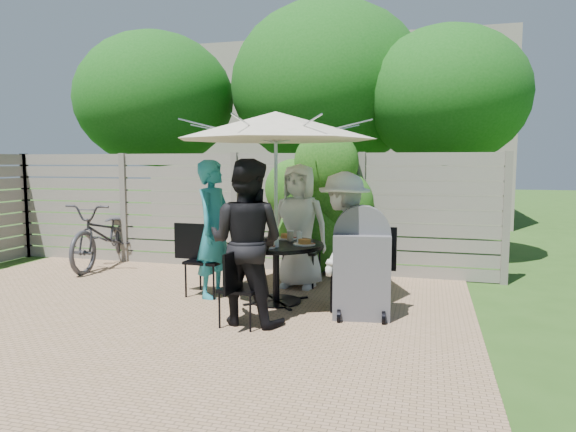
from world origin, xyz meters
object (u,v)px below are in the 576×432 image
(patio_table, at_px, (276,261))
(glass_front, at_px, (276,241))
(plate_back, at_px, (287,237))
(chair_front, at_px, (241,304))
(plate_right, at_px, (305,243))
(chair_right, at_px, (355,286))
(person_right, at_px, (344,242))
(plate_front, at_px, (264,246))
(syrup_jug, at_px, (273,236))
(person_front, at_px, (246,242))
(coffee_cup, at_px, (290,236))
(umbrella, at_px, (276,126))
(glass_back, at_px, (276,234))
(plate_left, at_px, (249,239))
(person_left, at_px, (214,229))
(chair_left, at_px, (206,275))
(bbq_grill, at_px, (361,267))
(glass_right, at_px, (299,237))
(chair_back, at_px, (302,264))
(bicycle, at_px, (106,234))
(person_back, at_px, (299,226))

(patio_table, distance_m, glass_front, 0.41)
(plate_back, xyz_separation_m, glass_front, (0.05, -0.63, 0.05))
(chair_front, relative_size, plate_right, 3.17)
(patio_table, distance_m, plate_right, 0.44)
(chair_right, bearing_deg, person_right, -1.32)
(plate_front, bearing_deg, syrup_jug, 93.17)
(person_front, bearing_deg, glass_front, -100.42)
(plate_back, xyz_separation_m, coffee_cup, (0.09, -0.15, 0.04))
(umbrella, relative_size, syrup_jug, 16.01)
(glass_back, distance_m, coffee_cup, 0.21)
(chair_front, relative_size, person_right, 0.52)
(plate_left, distance_m, coffee_cup, 0.51)
(person_front, relative_size, person_right, 1.09)
(umbrella, distance_m, person_left, 1.51)
(patio_table, relative_size, chair_left, 1.32)
(glass_front, bearing_deg, bbq_grill, -1.78)
(chair_front, height_order, bbq_grill, bbq_grill)
(patio_table, relative_size, person_right, 0.77)
(plate_back, height_order, glass_right, glass_right)
(person_right, distance_m, syrup_jug, 0.89)
(person_front, xyz_separation_m, bbq_grill, (1.14, 0.53, -0.30))
(chair_back, relative_size, plate_front, 3.79)
(glass_right, bearing_deg, person_right, -15.58)
(glass_right, bearing_deg, person_left, -179.66)
(chair_right, distance_m, plate_right, 0.76)
(patio_table, xyz_separation_m, bicycle, (-3.30, 1.38, 0.01))
(patio_table, distance_m, plate_back, 0.44)
(chair_left, relative_size, bbq_grill, 0.75)
(person_front, relative_size, glass_front, 12.41)
(plate_right, relative_size, glass_back, 1.86)
(chair_back, xyz_separation_m, chair_right, (0.88, -1.05, 0.00))
(person_left, height_order, plate_right, person_left)
(plate_left, height_order, plate_right, same)
(umbrella, bearing_deg, bicycle, 157.32)
(umbrella, bearing_deg, person_left, 174.84)
(umbrella, distance_m, glass_front, 1.34)
(bbq_grill, bearing_deg, plate_front, 175.35)
(patio_table, height_order, person_front, person_front)
(coffee_cup, bearing_deg, plate_right, -45.40)
(plate_front, relative_size, plate_right, 1.00)
(plate_front, bearing_deg, bbq_grill, 3.15)
(person_back, xyz_separation_m, chair_right, (0.89, -0.91, -0.54))
(coffee_cup, bearing_deg, syrup_jug, -138.42)
(patio_table, xyz_separation_m, syrup_jug, (-0.06, 0.06, 0.30))
(person_front, xyz_separation_m, chair_right, (1.04, 0.74, -0.57))
(bbq_grill, bearing_deg, glass_right, 146.61)
(umbrella, xyz_separation_m, glass_back, (-0.08, 0.27, -1.31))
(coffee_cup, bearing_deg, bbq_grill, -28.39)
(patio_table, bearing_deg, syrup_jug, 135.04)
(bbq_grill, bearing_deg, bicycle, 151.17)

